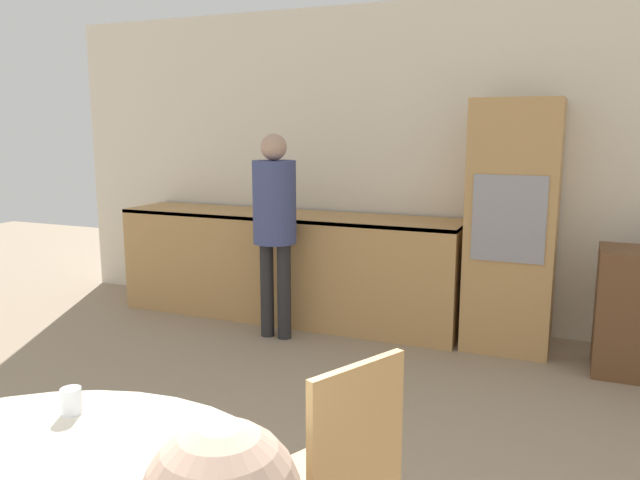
# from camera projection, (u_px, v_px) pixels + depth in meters

# --- Properties ---
(wall_back) EXTENTS (7.05, 0.05, 2.60)m
(wall_back) POSITION_uv_depth(u_px,v_px,m) (439.00, 167.00, 5.02)
(wall_back) COLOR silver
(wall_back) RESTS_ON ground_plane
(kitchen_counter) EXTENTS (2.95, 0.60, 0.90)m
(kitchen_counter) POSITION_uv_depth(u_px,v_px,m) (287.00, 264.00, 5.31)
(kitchen_counter) COLOR tan
(kitchen_counter) RESTS_ON ground_plane
(oven_unit) EXTENTS (0.61, 0.59, 1.82)m
(oven_unit) POSITION_uv_depth(u_px,v_px,m) (512.00, 226.00, 4.54)
(oven_unit) COLOR tan
(oven_unit) RESTS_ON ground_plane
(chair_far_right) EXTENTS (0.53, 0.53, 0.93)m
(chair_far_right) POSITION_uv_depth(u_px,v_px,m) (336.00, 477.00, 1.98)
(chair_far_right) COLOR tan
(chair_far_right) RESTS_ON ground_plane
(person_standing) EXTENTS (0.33, 0.33, 1.57)m
(person_standing) POSITION_uv_depth(u_px,v_px,m) (275.00, 214.00, 4.71)
(person_standing) COLOR #262628
(person_standing) RESTS_ON ground_plane
(cup) EXTENTS (0.06, 0.06, 0.08)m
(cup) POSITION_uv_depth(u_px,v_px,m) (71.00, 401.00, 1.90)
(cup) COLOR silver
(cup) RESTS_ON dining_table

